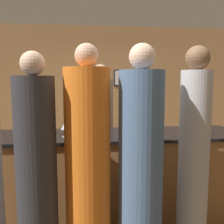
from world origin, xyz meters
TOP-DOWN VIEW (x-y plane):
  - ground_plane at (0.00, 0.00)m, footprint 14.00×14.00m
  - back_wall at (0.00, 2.33)m, footprint 8.00×0.08m
  - bar_counter at (0.00, 0.00)m, footprint 3.06×0.81m
  - bartender at (-0.14, 0.92)m, footprint 0.39×0.39m
  - guest_0 at (-0.37, -0.81)m, footprint 0.40×0.40m
  - guest_2 at (0.64, -0.70)m, footprint 0.29×0.29m
  - guest_3 at (-0.79, -0.89)m, footprint 0.33×0.33m
  - guest_4 at (0.09, -0.84)m, footprint 0.39×0.39m
  - wine_bottle_0 at (-0.78, 0.04)m, footprint 0.07×0.07m
  - wine_bottle_1 at (-1.12, 0.33)m, footprint 0.08×0.08m
  - wine_glass_0 at (0.99, -0.21)m, footprint 0.07×0.07m
  - wine_glass_1 at (0.79, -0.04)m, footprint 0.06×0.06m
  - wine_glass_2 at (-0.62, -0.12)m, footprint 0.07×0.07m

SIDE VIEW (x-z plane):
  - ground_plane at x=0.00m, z-range 0.00..0.00m
  - bar_counter at x=0.00m, z-range 0.00..1.05m
  - guest_3 at x=-0.79m, z-range -0.06..1.85m
  - bartender at x=-0.14m, z-range -0.07..1.86m
  - guest_0 at x=-0.37m, z-range -0.07..1.91m
  - guest_4 at x=0.09m, z-range -0.07..1.92m
  - guest_2 at x=0.64m, z-range -0.04..1.95m
  - wine_bottle_0 at x=-0.78m, z-range 1.01..1.30m
  - wine_glass_2 at x=-0.62m, z-range 1.09..1.24m
  - wine_bottle_1 at x=-1.12m, z-range 1.02..1.32m
  - wine_glass_1 at x=0.79m, z-range 1.09..1.26m
  - wine_glass_0 at x=0.99m, z-range 1.09..1.27m
  - back_wall at x=0.00m, z-range 0.00..2.80m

